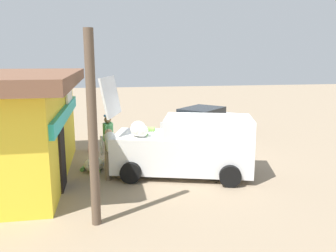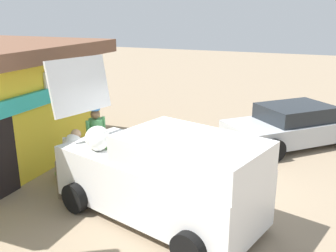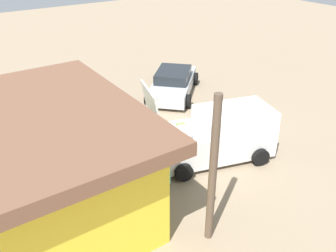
% 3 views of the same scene
% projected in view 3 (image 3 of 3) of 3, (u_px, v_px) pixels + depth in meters
% --- Properties ---
extents(ground_plane, '(60.00, 60.00, 0.00)m').
position_uv_depth(ground_plane, '(189.00, 139.00, 14.05)').
color(ground_plane, gray).
extents(storefront_bar, '(6.81, 4.68, 3.13)m').
position_uv_depth(storefront_bar, '(52.00, 160.00, 9.85)').
color(storefront_bar, yellow).
rests_on(storefront_bar, ground_plane).
extents(delivery_van, '(2.93, 4.67, 2.99)m').
position_uv_depth(delivery_van, '(216.00, 135.00, 12.50)').
color(delivery_van, white).
rests_on(delivery_van, ground_plane).
extents(parked_sedan, '(4.24, 4.24, 1.23)m').
position_uv_depth(parked_sedan, '(173.00, 83.00, 17.66)').
color(parked_sedan, '#B2B7BC').
rests_on(parked_sedan, ground_plane).
extents(vendor_standing, '(0.54, 0.43, 1.71)m').
position_uv_depth(vendor_standing, '(139.00, 136.00, 12.29)').
color(vendor_standing, '#726047').
rests_on(vendor_standing, ground_plane).
extents(customer_bending, '(0.82, 0.61, 1.41)m').
position_uv_depth(customer_bending, '(160.00, 154.00, 11.51)').
color(customer_bending, '#726047').
rests_on(customer_bending, ground_plane).
extents(unloaded_banana_pile, '(0.95, 0.89, 0.44)m').
position_uv_depth(unloaded_banana_pile, '(135.00, 167.00, 12.04)').
color(unloaded_banana_pile, silver).
rests_on(unloaded_banana_pile, ground_plane).
extents(paint_bucket, '(0.32, 0.32, 0.32)m').
position_uv_depth(paint_bucket, '(102.00, 140.00, 13.69)').
color(paint_bucket, '#BF3F33').
rests_on(paint_bucket, ground_plane).
extents(utility_pole, '(0.20, 0.20, 4.13)m').
position_uv_depth(utility_pole, '(213.00, 173.00, 8.60)').
color(utility_pole, brown).
rests_on(utility_pole, ground_plane).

